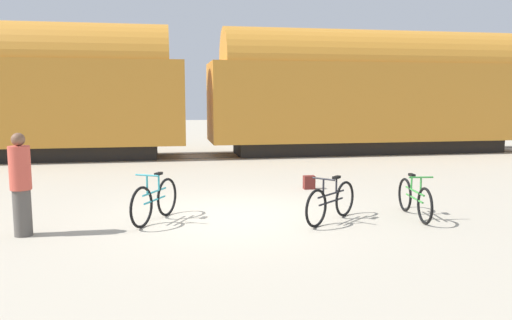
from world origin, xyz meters
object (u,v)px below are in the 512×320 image
object	(u,v)px
bicycle_teal	(155,201)
person_in_red	(21,185)
bicycle_black	(331,202)
backpack	(309,182)
bicycle_green	(414,199)
freight_train	(197,89)

from	to	relation	value
bicycle_teal	person_in_red	bearing A→B (deg)	-165.19
person_in_red	bicycle_black	bearing A→B (deg)	44.01
bicycle_black	backpack	distance (m)	3.33
bicycle_teal	backpack	distance (m)	4.65
bicycle_teal	bicycle_black	bearing A→B (deg)	-10.41
bicycle_black	bicycle_green	xyz separation A→B (m)	(1.70, 0.03, -0.01)
bicycle_green	backpack	size ratio (longest dim) A/B	5.07
bicycle_black	bicycle_green	world-z (taller)	bicycle_black
bicycle_green	person_in_red	bearing A→B (deg)	-179.98
person_in_red	bicycle_teal	bearing A→B (deg)	59.06
bicycle_black	person_in_red	bearing A→B (deg)	179.76
bicycle_black	backpack	size ratio (longest dim) A/B	3.99
bicycle_teal	backpack	world-z (taller)	bicycle_teal
freight_train	person_in_red	xyz separation A→B (m)	(-3.63, -10.77, -1.75)
freight_train	person_in_red	bearing A→B (deg)	-108.65
bicycle_green	bicycle_teal	size ratio (longest dim) A/B	1.13
freight_train	bicycle_black	size ratio (longest dim) A/B	20.28
freight_train	backpack	xyz separation A→B (m)	(2.33, -7.52, -2.45)
freight_train	person_in_red	world-z (taller)	freight_train
bicycle_black	backpack	xyz separation A→B (m)	(0.54, 3.28, -0.20)
freight_train	bicycle_teal	world-z (taller)	freight_train
backpack	freight_train	bearing A→B (deg)	107.26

